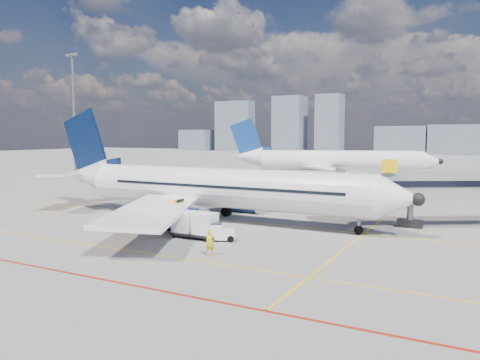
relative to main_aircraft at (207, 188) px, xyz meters
The scene contains 10 objects.
ground 8.19m from the main_aircraft, 79.43° to the right, with size 420.00×420.00×0.00m, color gray.
apron_markings 11.79m from the main_aircraft, 85.93° to the right, with size 90.00×35.12×0.01m.
floodlight_mast_nw 63.60m from the main_aircraft, 148.71° to the left, with size 3.20×0.61×25.45m.
distant_skyline 183.15m from the main_aircraft, 86.53° to the left, with size 246.63×15.41×30.95m.
main_aircraft is the anchor object (origin of this frame).
second_aircraft 53.26m from the main_aircraft, 93.99° to the left, with size 41.27×35.21×12.36m.
baggage_tug 9.82m from the main_aircraft, 51.90° to the right, with size 2.37×1.98×1.44m.
cargo_dolly 8.64m from the main_aircraft, 65.12° to the right, with size 3.91×1.76×2.14m.
belt_loader 6.51m from the main_aircraft, 130.07° to the right, with size 6.61×1.97×2.68m.
ramp_worker 14.24m from the main_aircraft, 57.26° to the right, with size 0.66×0.44×1.82m, color yellow.
Camera 1 is at (23.08, -31.69, 8.38)m, focal length 35.00 mm.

